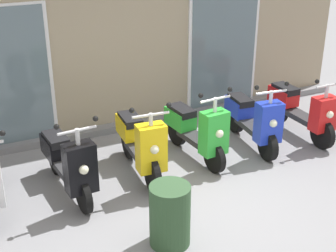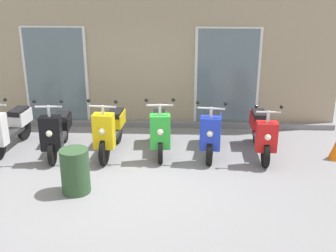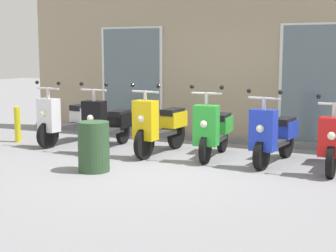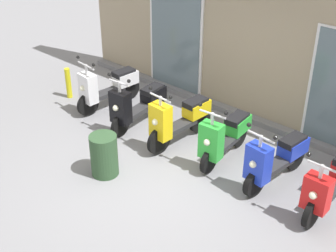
% 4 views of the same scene
% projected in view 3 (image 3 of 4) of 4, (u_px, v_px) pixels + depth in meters
% --- Properties ---
extents(ground_plane, '(40.00, 40.00, 0.00)m').
position_uv_depth(ground_plane, '(155.00, 169.00, 7.87)').
color(ground_plane, gray).
extents(storefront_facade, '(8.91, 0.50, 3.98)m').
position_uv_depth(storefront_facade, '(221.00, 44.00, 10.19)').
color(storefront_facade, gray).
rests_on(storefront_facade, ground_plane).
extents(scooter_white, '(0.61, 1.61, 1.25)m').
position_uv_depth(scooter_white, '(67.00, 119.00, 9.92)').
color(scooter_white, black).
rests_on(scooter_white, ground_plane).
extents(scooter_black, '(0.55, 1.60, 1.26)m').
position_uv_depth(scooter_black, '(108.00, 123.00, 9.37)').
color(scooter_black, black).
rests_on(scooter_black, ground_plane).
extents(scooter_yellow, '(0.57, 1.63, 1.26)m').
position_uv_depth(scooter_yellow, '(160.00, 125.00, 8.93)').
color(scooter_yellow, black).
rests_on(scooter_yellow, ground_plane).
extents(scooter_green, '(0.56, 1.52, 1.26)m').
position_uv_depth(scooter_green, '(214.00, 129.00, 8.61)').
color(scooter_green, black).
rests_on(scooter_green, ground_plane).
extents(scooter_blue, '(0.58, 1.56, 1.23)m').
position_uv_depth(scooter_blue, '(274.00, 135.00, 8.17)').
color(scooter_blue, black).
rests_on(scooter_blue, ground_plane).
extents(curb_bollard, '(0.12, 0.12, 0.70)m').
position_uv_depth(curb_bollard, '(17.00, 125.00, 10.14)').
color(curb_bollard, yellow).
rests_on(curb_bollard, ground_plane).
extents(trash_bin, '(0.47, 0.47, 0.75)m').
position_uv_depth(trash_bin, '(94.00, 147.00, 7.67)').
color(trash_bin, '#2D4C2D').
rests_on(trash_bin, ground_plane).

